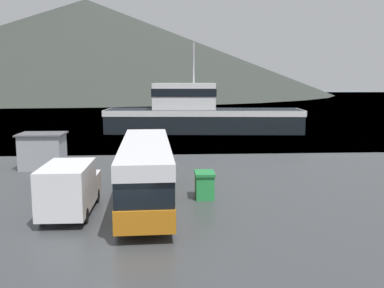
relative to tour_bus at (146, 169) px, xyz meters
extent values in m
plane|color=#383A3D|center=(-0.67, -5.11, -1.80)|extent=(400.00, 400.00, 0.00)
plane|color=slate|center=(-0.67, 134.46, -1.80)|extent=(240.00, 240.00, 0.00)
cone|color=#2D332D|center=(-35.88, 188.68, 20.02)|extent=(225.99, 225.99, 43.64)
cube|color=#B26614|center=(0.00, -0.01, -0.87)|extent=(2.84, 11.84, 0.96)
cube|color=black|center=(0.00, -0.01, 0.16)|extent=(2.78, 11.60, 1.10)
cube|color=silver|center=(0.00, -0.01, 1.05)|extent=(2.84, 11.84, 0.69)
cube|color=black|center=(-0.21, 5.88, -0.04)|extent=(2.13, 0.14, 1.48)
cylinder|color=black|center=(-1.20, 4.06, -1.35)|extent=(0.33, 0.91, 0.90)
cylinder|color=black|center=(0.91, 4.14, -1.35)|extent=(0.33, 0.91, 0.90)
cylinder|color=black|center=(-0.91, -4.17, -1.35)|extent=(0.33, 0.91, 0.90)
cylinder|color=black|center=(1.21, -4.09, -1.35)|extent=(0.33, 0.91, 0.90)
cube|color=silver|center=(-3.52, -2.15, -0.38)|extent=(2.08, 3.76, 2.15)
cube|color=silver|center=(-3.52, 0.53, -0.86)|extent=(2.08, 1.62, 1.18)
cube|color=black|center=(-3.52, -0.25, 0.11)|extent=(1.76, 0.06, 0.75)
cylinder|color=black|center=(-4.45, 0.31, -1.45)|extent=(0.22, 0.70, 0.70)
cylinder|color=black|center=(-2.60, 0.32, -1.45)|extent=(0.22, 0.70, 0.70)
cylinder|color=black|center=(-4.44, -3.01, -1.45)|extent=(0.22, 0.70, 0.70)
cylinder|color=black|center=(-2.59, -3.01, -1.45)|extent=(0.22, 0.70, 0.70)
cube|color=black|center=(5.66, 30.14, -0.40)|extent=(23.78, 7.37, 2.81)
cube|color=white|center=(5.66, 30.14, 0.65)|extent=(24.02, 7.45, 0.70)
cube|color=white|center=(3.33, 30.32, 2.58)|extent=(7.78, 4.46, 3.14)
cube|color=black|center=(3.33, 30.32, 3.05)|extent=(7.94, 4.58, 0.94)
cylinder|color=#B2B2B7|center=(4.45, 30.24, 6.57)|extent=(0.20, 0.20, 4.86)
cube|color=green|center=(3.11, 0.80, -1.15)|extent=(0.96, 1.33, 1.30)
cube|color=#227D3C|center=(3.11, 0.80, -0.43)|extent=(1.06, 1.47, 0.14)
cube|color=#93999E|center=(-7.83, 9.31, -0.58)|extent=(2.92, 2.32, 2.45)
cube|color=#4C4C51|center=(-7.83, 9.31, 0.70)|extent=(3.21, 2.55, 0.12)
cube|color=maroon|center=(10.03, 30.76, -1.33)|extent=(6.61, 5.69, 0.94)
camera|label=1|loc=(1.06, -21.65, 4.56)|focal=40.00mm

